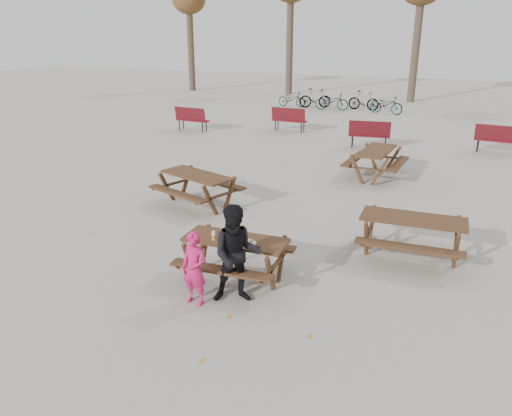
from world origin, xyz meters
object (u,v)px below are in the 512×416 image
(soda_bottle, at_px, (214,236))
(picnic_table_far, at_px, (375,164))
(main_picnic_table, at_px, (236,248))
(picnic_table_north, at_px, (197,190))
(adult, at_px, (237,254))
(food_tray, at_px, (250,243))
(picnic_table_east, at_px, (411,238))
(child, at_px, (194,269))

(soda_bottle, height_order, picnic_table_far, soda_bottle)
(main_picnic_table, relative_size, picnic_table_far, 0.92)
(picnic_table_north, bearing_deg, adult, -34.35)
(main_picnic_table, relative_size, soda_bottle, 10.59)
(food_tray, relative_size, soda_bottle, 1.06)
(picnic_table_east, distance_m, picnic_table_far, 5.56)
(picnic_table_far, bearing_deg, child, 174.95)
(picnic_table_east, relative_size, picnic_table_far, 0.99)
(food_tray, bearing_deg, picnic_table_far, 82.08)
(adult, bearing_deg, picnic_table_north, 101.37)
(soda_bottle, relative_size, adult, 0.10)
(main_picnic_table, distance_m, picnic_table_north, 4.02)
(food_tray, bearing_deg, child, -124.44)
(child, distance_m, picnic_table_far, 8.52)
(picnic_table_east, bearing_deg, picnic_table_far, 105.23)
(adult, height_order, picnic_table_far, adult)
(adult, bearing_deg, food_tray, 65.45)
(soda_bottle, xyz_separation_m, adult, (0.64, -0.49, -0.02))
(main_picnic_table, relative_size, picnic_table_north, 0.94)
(main_picnic_table, relative_size, food_tray, 10.00)
(main_picnic_table, relative_size, child, 1.47)
(picnic_table_east, xyz_separation_m, picnic_table_far, (-1.45, 5.37, 0.00))
(child, height_order, picnic_table_east, child)
(picnic_table_east, bearing_deg, picnic_table_north, 166.87)
(food_tray, distance_m, adult, 0.57)
(soda_bottle, relative_size, child, 0.14)
(food_tray, relative_size, picnic_table_far, 0.09)
(picnic_table_north, xyz_separation_m, picnic_table_far, (3.77, 4.14, 0.01))
(main_picnic_table, height_order, food_tray, food_tray)
(main_picnic_table, xyz_separation_m, picnic_table_east, (2.81, 1.99, -0.17))
(soda_bottle, height_order, picnic_table_east, soda_bottle)
(soda_bottle, distance_m, picnic_table_east, 3.85)
(food_tray, relative_size, picnic_table_north, 0.09)
(soda_bottle, xyz_separation_m, picnic_table_east, (3.14, 2.18, -0.43))
(food_tray, bearing_deg, soda_bottle, -173.25)
(food_tray, distance_m, picnic_table_far, 7.55)
(child, height_order, adult, adult)
(soda_bottle, height_order, adult, adult)
(child, distance_m, picnic_table_east, 4.31)
(picnic_table_east, bearing_deg, adult, -133.07)
(child, bearing_deg, soda_bottle, 99.73)
(picnic_table_north, bearing_deg, picnic_table_far, 68.47)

